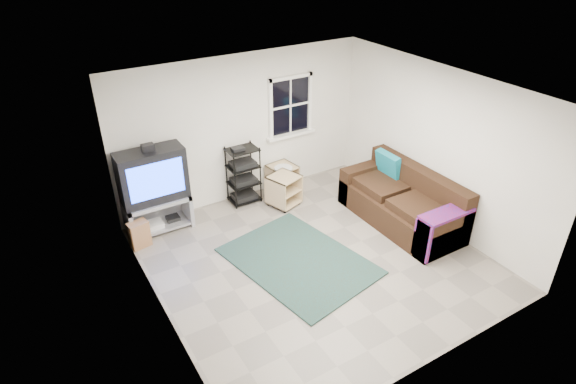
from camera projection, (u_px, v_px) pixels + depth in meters
room at (290, 110)px, 8.64m from camera, size 4.60×4.62×4.60m
tv_unit at (153, 184)px, 7.57m from camera, size 1.04×0.52×1.52m
av_rack at (244, 178)px, 8.52m from camera, size 0.53×0.39×1.07m
side_table_left at (282, 189)px, 8.51m from camera, size 0.61×0.61×0.57m
side_table_right at (281, 176)px, 8.93m from camera, size 0.53×0.53×0.54m
sofa at (403, 203)px, 7.99m from camera, size 0.97×2.19×1.00m
shag_rug at (299, 261)px, 7.21m from camera, size 1.94×2.41×0.03m
paper_bag at (139, 234)px, 7.45m from camera, size 0.33×0.25×0.43m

